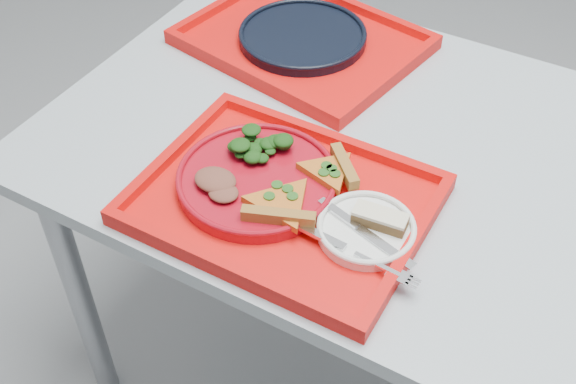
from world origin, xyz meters
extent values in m
cube|color=#99A5AC|center=(0.00, 0.00, 0.73)|extent=(1.60, 0.80, 0.03)
cylinder|color=gray|center=(-0.72, -0.32, 0.36)|extent=(0.05, 0.05, 0.72)
cylinder|color=gray|center=(-0.72, 0.32, 0.36)|extent=(0.05, 0.05, 0.72)
cube|color=red|center=(-0.28, -0.21, 0.76)|extent=(0.45, 0.35, 0.01)
cube|color=red|center=(-0.48, 0.21, 0.76)|extent=(0.50, 0.42, 0.01)
cylinder|color=#A50B19|center=(-0.34, -0.20, 0.77)|extent=(0.26, 0.26, 0.02)
cylinder|color=white|center=(-0.14, -0.21, 0.77)|extent=(0.15, 0.15, 0.01)
cylinder|color=black|center=(-0.48, 0.21, 0.77)|extent=(0.26, 0.26, 0.02)
ellipsoid|color=black|center=(-0.37, -0.15, 0.80)|extent=(0.08, 0.07, 0.04)
ellipsoid|color=brown|center=(-0.39, -0.25, 0.79)|extent=(0.07, 0.06, 0.02)
cube|color=#4F351A|center=(-0.13, -0.19, 0.78)|extent=(0.09, 0.04, 0.02)
cube|color=beige|center=(-0.13, -0.19, 0.80)|extent=(0.09, 0.04, 0.01)
cube|color=silver|center=(-0.14, -0.22, 0.78)|extent=(0.18, 0.07, 0.01)
cube|color=silver|center=(-0.13, -0.27, 0.78)|extent=(0.19, 0.04, 0.01)
camera|label=1|loc=(0.12, -0.91, 1.58)|focal=45.00mm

